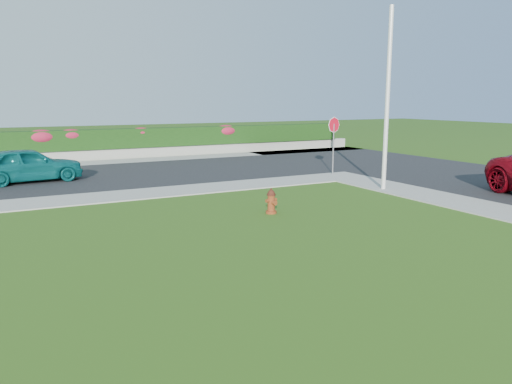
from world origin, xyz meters
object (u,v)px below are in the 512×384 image
fire_hydrant (271,202)px  utility_pole (387,100)px  sedan_teal (28,165)px  stop_sign (334,132)px

fire_hydrant → utility_pole: size_ratio=0.11×
fire_hydrant → sedan_teal: size_ratio=0.18×
sedan_teal → stop_sign: size_ratio=1.60×
fire_hydrant → utility_pole: 6.60m
fire_hydrant → utility_pole: (5.70, 1.49, 2.96)m
fire_hydrant → utility_pole: bearing=4.1°
sedan_teal → utility_pole: size_ratio=0.63×
fire_hydrant → sedan_teal: bearing=111.9°
sedan_teal → utility_pole: (11.70, -7.92, 2.57)m
utility_pole → fire_hydrant: bearing=-165.3°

